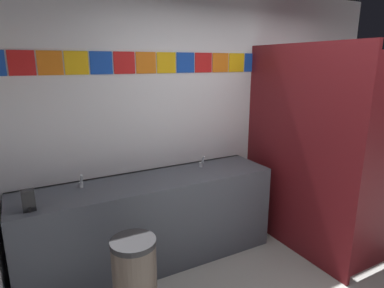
% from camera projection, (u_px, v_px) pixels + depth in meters
% --- Properties ---
extents(wall_back, '(4.41, 0.09, 2.70)m').
position_uv_depth(wall_back, '(217.00, 115.00, 3.63)').
color(wall_back, silver).
rests_on(wall_back, ground_plane).
extents(vanity_counter, '(2.43, 0.59, 0.86)m').
position_uv_depth(vanity_counter, '(152.00, 221.00, 3.13)').
color(vanity_counter, '#4C515B').
rests_on(vanity_counter, ground_plane).
extents(faucet_left, '(0.04, 0.10, 0.14)m').
position_uv_depth(faucet_left, '(81.00, 183.00, 2.81)').
color(faucet_left, silver).
rests_on(faucet_left, vanity_counter).
extents(faucet_right, '(0.04, 0.10, 0.14)m').
position_uv_depth(faucet_right, '(202.00, 163.00, 3.37)').
color(faucet_right, silver).
rests_on(faucet_right, vanity_counter).
extents(soap_dispenser, '(0.09, 0.09, 0.16)m').
position_uv_depth(soap_dispenser, '(29.00, 200.00, 2.39)').
color(soap_dispenser, black).
rests_on(soap_dispenser, vanity_counter).
extents(stall_divider, '(0.92, 1.47, 2.11)m').
position_uv_depth(stall_divider, '(328.00, 157.00, 3.10)').
color(stall_divider, maroon).
rests_on(stall_divider, ground_plane).
extents(toilet, '(0.39, 0.49, 0.74)m').
position_uv_depth(toilet, '(312.00, 201.00, 3.91)').
color(toilet, white).
rests_on(toilet, ground_plane).
extents(trash_bin, '(0.31, 0.31, 0.77)m').
position_uv_depth(trash_bin, '(135.00, 288.00, 2.28)').
color(trash_bin, brown).
rests_on(trash_bin, ground_plane).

